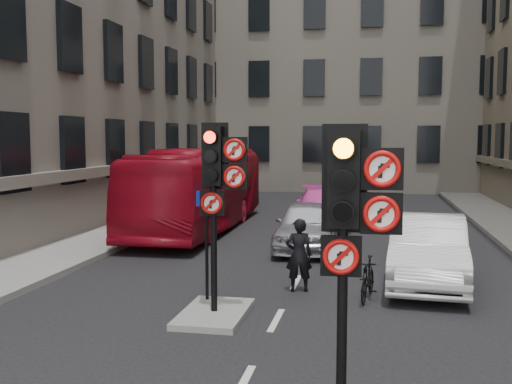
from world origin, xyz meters
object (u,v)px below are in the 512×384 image
at_px(car_silver, 307,225).
at_px(car_white, 428,250).
at_px(car_pink, 323,207).
at_px(signal_far, 218,176).
at_px(signal_near, 351,212).
at_px(bus_red, 200,189).
at_px(info_sign, 206,230).
at_px(motorcycle, 368,279).
at_px(motorcyclist, 299,255).

height_order(car_silver, car_white, car_white).
bearing_deg(car_pink, car_silver, -96.40).
xyz_separation_m(signal_far, car_white, (4.14, 3.45, -1.91)).
bearing_deg(signal_far, car_silver, 82.77).
distance_m(signal_near, signal_far, 4.77).
bearing_deg(car_silver, bus_red, 143.08).
bearing_deg(car_pink, bus_red, -161.22).
distance_m(signal_far, car_silver, 7.52).
distance_m(signal_near, car_pink, 16.54).
xyz_separation_m(signal_near, info_sign, (-3.04, 4.74, -1.02)).
xyz_separation_m(signal_far, motorcycle, (2.78, 1.79, -2.25)).
bearing_deg(car_pink, car_white, -76.14).
xyz_separation_m(bus_red, motorcycle, (6.17, -8.58, -1.05)).
relative_size(signal_near, car_pink, 0.72).
bearing_deg(car_silver, car_pink, 88.72).
xyz_separation_m(signal_near, car_white, (1.54, 7.45, -1.79)).
xyz_separation_m(signal_far, motorcyclist, (1.27, 2.21, -1.88)).
xyz_separation_m(car_silver, motorcyclist, (0.35, -4.99, 0.08)).
relative_size(signal_far, car_pink, 0.72).
bearing_deg(info_sign, car_white, 13.99).
bearing_deg(car_white, motorcyclist, -152.38).
relative_size(car_white, car_pink, 0.96).
bearing_deg(info_sign, signal_near, -74.05).
xyz_separation_m(signal_far, bus_red, (-3.39, 10.37, -1.20)).
xyz_separation_m(car_pink, motorcyclist, (0.29, -10.14, 0.10)).
height_order(signal_far, car_pink, signal_far).
height_order(signal_near, car_white, signal_near).
relative_size(car_white, motorcycle, 3.21).
bearing_deg(motorcycle, signal_far, -138.49).
bearing_deg(car_white, motorcycle, -125.00).
xyz_separation_m(car_pink, bus_red, (-4.37, -1.99, 0.78)).
bearing_deg(info_sign, motorcyclist, 24.18).
xyz_separation_m(car_white, info_sign, (-4.57, -2.71, 0.77)).
relative_size(bus_red, motorcyclist, 6.58).
bearing_deg(bus_red, motorcyclist, -60.83).
height_order(signal_near, motorcyclist, signal_near).
relative_size(car_silver, car_white, 0.90).
height_order(signal_far, motorcycle, signal_far).
relative_size(signal_far, bus_red, 0.33).
bearing_deg(motorcycle, bus_red, 134.43).
distance_m(car_silver, car_white, 4.94).
relative_size(signal_far, motorcycle, 2.39).
height_order(bus_red, motorcycle, bus_red).
distance_m(car_pink, bus_red, 4.86).
xyz_separation_m(car_white, motorcycle, (-1.36, -1.66, -0.34)).
xyz_separation_m(signal_near, signal_far, (-2.60, 4.00, 0.12)).
xyz_separation_m(signal_far, car_pink, (0.98, 12.35, -1.98)).
distance_m(signal_near, motorcyclist, 6.59).
relative_size(car_white, info_sign, 2.16).
distance_m(bus_red, info_sign, 10.07).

